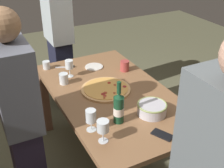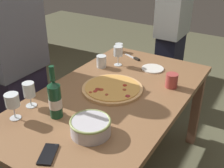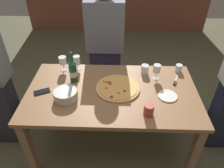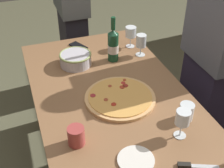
% 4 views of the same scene
% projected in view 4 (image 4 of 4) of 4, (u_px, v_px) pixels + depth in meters
% --- Properties ---
extents(dining_table, '(1.60, 0.90, 0.75)m').
position_uv_depth(dining_table, '(112.00, 107.00, 1.85)').
color(dining_table, '#8C613E').
rests_on(dining_table, ground).
extents(pizza, '(0.42, 0.42, 0.03)m').
position_uv_depth(pizza, '(120.00, 97.00, 1.75)').
color(pizza, '#E4AC6D').
rests_on(pizza, dining_table).
extents(serving_bowl, '(0.22, 0.22, 0.09)m').
position_uv_depth(serving_bowl, '(76.00, 59.00, 2.05)').
color(serving_bowl, silver).
rests_on(serving_bowl, dining_table).
extents(wine_bottle, '(0.08, 0.08, 0.32)m').
position_uv_depth(wine_bottle, '(113.00, 45.00, 2.06)').
color(wine_bottle, '#17452A').
rests_on(wine_bottle, dining_table).
extents(wine_glass_near_pizza, '(0.08, 0.08, 0.16)m').
position_uv_depth(wine_glass_near_pizza, '(131.00, 33.00, 2.22)').
color(wine_glass_near_pizza, white).
rests_on(wine_glass_near_pizza, dining_table).
extents(wine_glass_by_bottle, '(0.07, 0.07, 0.16)m').
position_uv_depth(wine_glass_by_bottle, '(141.00, 42.00, 2.12)').
color(wine_glass_by_bottle, white).
rests_on(wine_glass_by_bottle, dining_table).
extents(wine_glass_far_left, '(0.07, 0.07, 0.16)m').
position_uv_depth(wine_glass_far_left, '(183.00, 119.00, 1.46)').
color(wine_glass_far_left, white).
rests_on(wine_glass_far_left, dining_table).
extents(cup_amber, '(0.08, 0.08, 0.10)m').
position_uv_depth(cup_amber, '(186.00, 112.00, 1.60)').
color(cup_amber, white).
rests_on(cup_amber, dining_table).
extents(cup_ceramic, '(0.08, 0.08, 0.10)m').
position_uv_depth(cup_ceramic, '(76.00, 136.00, 1.45)').
color(cup_ceramic, '#AD403D').
rests_on(cup_ceramic, dining_table).
extents(side_plate, '(0.17, 0.17, 0.01)m').
position_uv_depth(side_plate, '(136.00, 160.00, 1.39)').
color(side_plate, white).
rests_on(side_plate, dining_table).
extents(cell_phone, '(0.16, 0.13, 0.01)m').
position_uv_depth(cell_phone, '(78.00, 46.00, 2.28)').
color(cell_phone, black).
rests_on(cell_phone, dining_table).
extents(pizza_knife, '(0.09, 0.18, 0.02)m').
position_uv_depth(pizza_knife, '(192.00, 166.00, 1.36)').
color(pizza_knife, silver).
rests_on(pizza_knife, dining_table).
extents(person_host, '(0.44, 0.24, 1.58)m').
position_uv_depth(person_host, '(212.00, 58.00, 2.06)').
color(person_host, '#2B233B').
rests_on(person_host, ground).
extents(person_guest_left, '(0.45, 0.24, 1.67)m').
position_uv_depth(person_guest_left, '(71.00, 8.00, 2.68)').
color(person_guest_left, '#2C2934').
rests_on(person_guest_left, ground).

